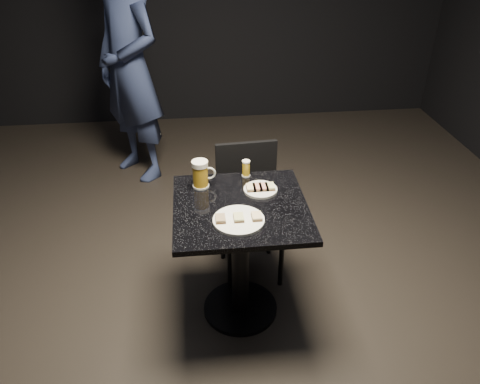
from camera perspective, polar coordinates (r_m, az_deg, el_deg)
name	(u,v)px	position (r m, az deg, el deg)	size (l,w,h in m)	color
floor	(240,309)	(2.92, 0.04, -14.04)	(6.00, 6.00, 0.00)	black
plate_large	(239,220)	(2.31, -0.17, -3.46)	(0.26, 0.26, 0.01)	white
plate_small	(260,190)	(2.56, 2.50, 0.29)	(0.18, 0.18, 0.01)	silver
patron	(130,68)	(4.02, -13.29, 14.46)	(0.69, 0.46, 1.90)	#202D4E
table	(240,242)	(2.58, 0.05, -6.15)	(0.70, 0.70, 0.75)	black
beer_mug	(201,174)	(2.57, -4.80, 2.21)	(0.13, 0.09, 0.16)	silver
beer_tumbler	(246,168)	(2.68, 0.75, 2.89)	(0.05, 0.05, 0.10)	silver
chair	(249,203)	(2.92, 1.15, -1.31)	(0.41, 0.41, 0.86)	black
canapes_on_plate_large	(239,217)	(2.30, -0.17, -3.13)	(0.23, 0.07, 0.02)	#4C3521
canapes_on_plate_small	(260,187)	(2.55, 2.51, 0.60)	(0.15, 0.07, 0.02)	#4C3521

